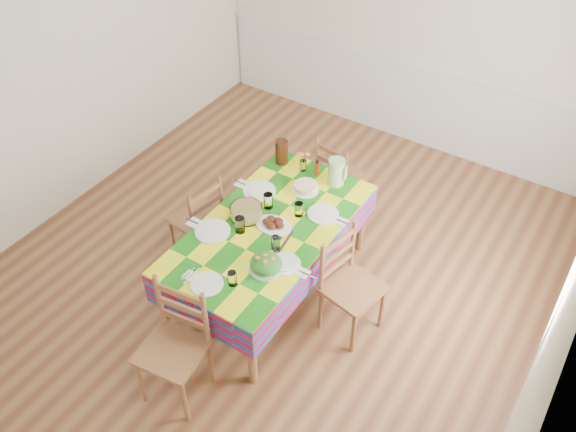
# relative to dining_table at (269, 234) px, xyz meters

# --- Properties ---
(room) EXTENTS (4.58, 5.08, 2.78)m
(room) POSITION_rel_dining_table_xyz_m (-0.09, 0.25, 0.70)
(room) COLOR brown
(room) RESTS_ON ground
(wainscot) EXTENTS (4.41, 0.06, 0.92)m
(wainscot) POSITION_rel_dining_table_xyz_m (-0.09, 2.74, -0.16)
(wainscot) COLOR silver
(wainscot) RESTS_ON room
(dining_table) EXTENTS (1.00, 1.87, 0.73)m
(dining_table) POSITION_rel_dining_table_xyz_m (0.00, 0.00, 0.00)
(dining_table) COLOR brown
(dining_table) RESTS_ON room
(setting_near_head) EXTENTS (0.39, 0.26, 0.12)m
(setting_near_head) POSITION_rel_dining_table_xyz_m (0.02, -0.71, 0.11)
(setting_near_head) COLOR white
(setting_near_head) RESTS_ON dining_table
(setting_left_near) EXTENTS (0.52, 0.31, 0.14)m
(setting_left_near) POSITION_rel_dining_table_xyz_m (-0.28, -0.25, 0.11)
(setting_left_near) COLOR white
(setting_left_near) RESTS_ON dining_table
(setting_left_far) EXTENTS (0.51, 0.30, 0.13)m
(setting_left_far) POSITION_rel_dining_table_xyz_m (-0.25, 0.27, 0.11)
(setting_left_far) COLOR white
(setting_left_far) RESTS_ON dining_table
(setting_right_near) EXTENTS (0.46, 0.26, 0.12)m
(setting_right_near) POSITION_rel_dining_table_xyz_m (0.29, -0.24, 0.11)
(setting_right_near) COLOR white
(setting_right_near) RESTS_ON dining_table
(setting_right_far) EXTENTS (0.48, 0.28, 0.12)m
(setting_right_far) POSITION_rel_dining_table_xyz_m (0.24, 0.32, 0.11)
(setting_right_far) COLOR white
(setting_right_far) RESTS_ON dining_table
(meat_platter) EXTENTS (0.31, 0.22, 0.06)m
(meat_platter) POSITION_rel_dining_table_xyz_m (0.03, 0.02, 0.10)
(meat_platter) COLOR white
(meat_platter) RESTS_ON dining_table
(salad_platter) EXTENTS (0.27, 0.27, 0.11)m
(salad_platter) POSITION_rel_dining_table_xyz_m (0.24, -0.38, 0.12)
(salad_platter) COLOR white
(salad_platter) RESTS_ON dining_table
(pasta_bowl) EXTENTS (0.27, 0.27, 0.10)m
(pasta_bowl) POSITION_rel_dining_table_xyz_m (-0.22, 0.00, 0.13)
(pasta_bowl) COLOR white
(pasta_bowl) RESTS_ON dining_table
(cake) EXTENTS (0.23, 0.23, 0.06)m
(cake) POSITION_rel_dining_table_xyz_m (0.01, 0.55, 0.11)
(cake) COLOR white
(cake) RESTS_ON dining_table
(serving_utensils) EXTENTS (0.14, 0.31, 0.01)m
(serving_utensils) POSITION_rel_dining_table_xyz_m (0.19, -0.10, 0.08)
(serving_utensils) COLOR black
(serving_utensils) RESTS_ON dining_table
(flower_vase) EXTENTS (0.12, 0.10, 0.19)m
(flower_vase) POSITION_rel_dining_table_xyz_m (-0.16, 0.77, 0.16)
(flower_vase) COLOR white
(flower_vase) RESTS_ON dining_table
(hot_sauce) EXTENTS (0.04, 0.04, 0.15)m
(hot_sauce) POSITION_rel_dining_table_xyz_m (-0.03, 0.79, 0.16)
(hot_sauce) COLOR #BD370F
(hot_sauce) RESTS_ON dining_table
(green_pitcher) EXTENTS (0.14, 0.14, 0.24)m
(green_pitcher) POSITION_rel_dining_table_xyz_m (0.17, 0.77, 0.20)
(green_pitcher) COLOR #9BC38A
(green_pitcher) RESTS_ON dining_table
(tea_pitcher) EXTENTS (0.11, 0.11, 0.23)m
(tea_pitcher) POSITION_rel_dining_table_xyz_m (-0.38, 0.77, 0.19)
(tea_pitcher) COLOR black
(tea_pitcher) RESTS_ON dining_table
(name_card) EXTENTS (0.08, 0.02, 0.02)m
(name_card) POSITION_rel_dining_table_xyz_m (-0.00, -0.86, 0.09)
(name_card) COLOR white
(name_card) RESTS_ON dining_table
(chair_near) EXTENTS (0.49, 0.47, 0.99)m
(chair_near) POSITION_rel_dining_table_xyz_m (-0.01, -1.17, -0.16)
(chair_near) COLOR brown
(chair_near) RESTS_ON room
(chair_far) EXTENTS (0.45, 0.44, 0.89)m
(chair_far) POSITION_rel_dining_table_xyz_m (-0.01, 1.18, -0.21)
(chair_far) COLOR brown
(chair_far) RESTS_ON room
(chair_left) EXTENTS (0.43, 0.45, 0.89)m
(chair_left) POSITION_rel_dining_table_xyz_m (-0.75, -0.01, -0.21)
(chair_left) COLOR brown
(chair_left) RESTS_ON room
(chair_right) EXTENTS (0.47, 0.49, 0.95)m
(chair_right) POSITION_rel_dining_table_xyz_m (0.74, 0.01, -0.18)
(chair_right) COLOR brown
(chair_right) RESTS_ON room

